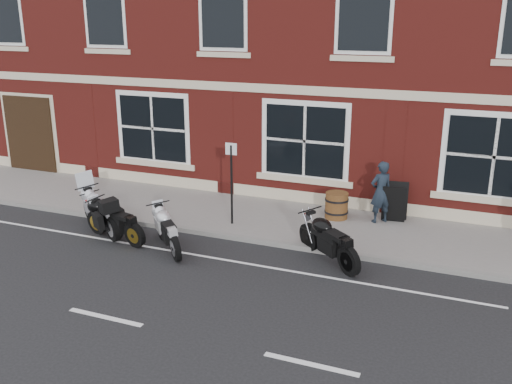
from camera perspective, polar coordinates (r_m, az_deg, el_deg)
ground at (r=13.50m, az=-7.25°, el=-6.44°), size 80.00×80.00×0.00m
sidewalk at (r=15.97m, az=-2.05°, el=-2.24°), size 30.00×3.00×0.12m
kerb at (r=14.63m, az=-4.57°, el=-4.17°), size 30.00×0.16×0.12m
moto_touring_silver at (r=15.28m, az=-15.27°, el=-1.65°), size 1.95×1.33×1.47m
moto_sport_red at (r=15.31m, az=-15.03°, el=-1.99°), size 1.75×1.04×0.87m
moto_sport_black at (r=14.62m, az=-13.95°, el=-2.67°), size 2.03×0.68×0.93m
moto_sport_silver at (r=13.82m, az=-8.75°, el=-3.56°), size 1.52×1.56×0.92m
moto_naked_black at (r=13.05m, az=7.28°, el=-4.56°), size 1.80×1.54×1.00m
pedestrian_left at (r=15.31m, az=12.37°, el=0.00°), size 0.72×0.70×1.67m
a_board_sign at (r=15.60m, az=13.72°, el=-1.00°), size 0.66×0.48×1.03m
barrel_planter at (r=15.55m, az=8.05°, el=-1.33°), size 0.64×0.64×0.71m
parking_sign at (r=14.73m, az=-2.47°, el=1.43°), size 0.31×0.06×2.17m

